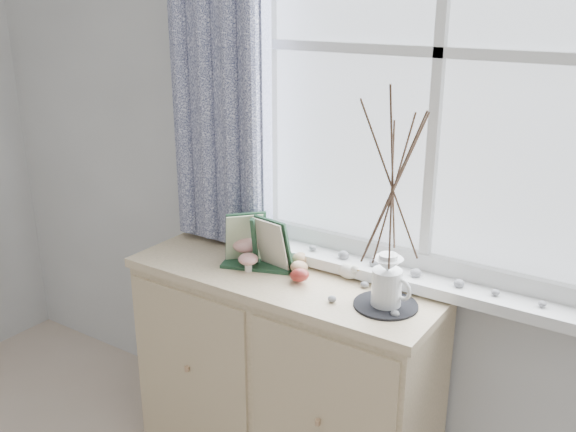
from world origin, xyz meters
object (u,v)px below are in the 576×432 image
(toadstool_cluster, at_px, (247,249))
(twig_pitcher, at_px, (393,181))
(sideboard, at_px, (284,374))
(botanical_book, at_px, (252,243))

(toadstool_cluster, bearing_deg, twig_pitcher, -2.52)
(toadstool_cluster, bearing_deg, sideboard, -0.87)
(toadstool_cluster, relative_size, twig_pitcher, 0.22)
(sideboard, xyz_separation_m, botanical_book, (-0.12, -0.03, 0.53))
(botanical_book, height_order, toadstool_cluster, botanical_book)
(toadstool_cluster, distance_m, twig_pitcher, 0.70)
(twig_pitcher, bearing_deg, sideboard, -162.54)
(botanical_book, bearing_deg, toadstool_cluster, 128.73)
(sideboard, relative_size, twig_pitcher, 1.60)
(botanical_book, xyz_separation_m, twig_pitcher, (0.54, 0.00, 0.32))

